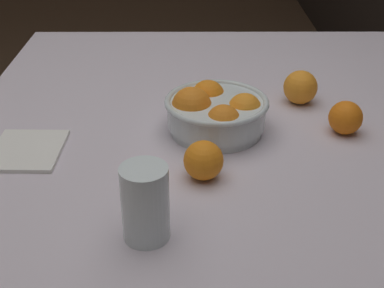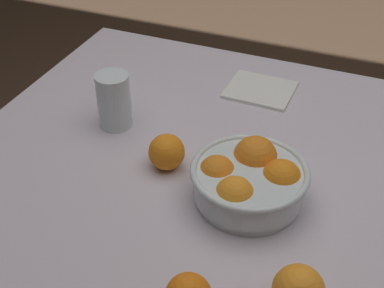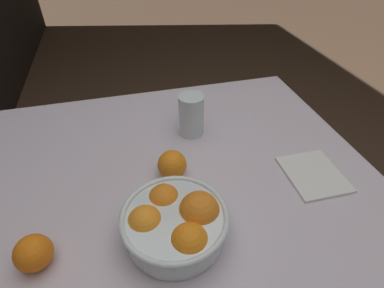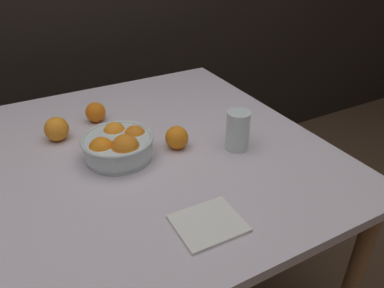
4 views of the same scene
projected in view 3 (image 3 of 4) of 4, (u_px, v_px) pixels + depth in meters
name	position (u px, v px, depth m)	size (l,w,h in m)	color
dining_table	(174.00, 264.00, 0.64)	(1.27, 1.10, 0.72)	silver
fruit_bowl	(176.00, 222.00, 0.59)	(0.21, 0.21, 0.10)	silver
juice_glass	(191.00, 117.00, 0.86)	(0.07, 0.07, 0.12)	#F4A314
orange_loose_near_bowl	(33.00, 253.00, 0.55)	(0.07, 0.07, 0.07)	orange
orange_loose_front	(172.00, 165.00, 0.73)	(0.07, 0.07, 0.07)	orange
napkin	(313.00, 174.00, 0.75)	(0.15, 0.13, 0.01)	white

